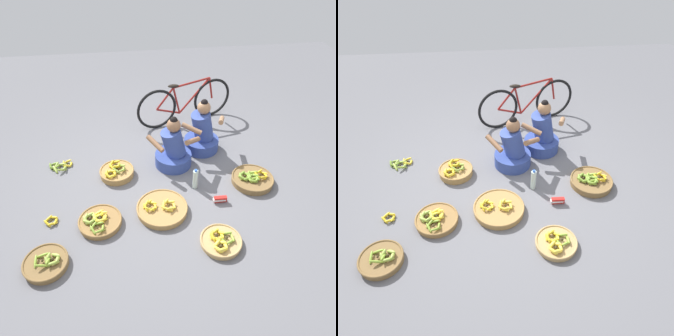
{
  "view_description": "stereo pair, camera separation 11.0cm",
  "coord_description": "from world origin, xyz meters",
  "views": [
    {
      "loc": [
        -0.41,
        -3.22,
        2.89
      ],
      "look_at": [
        0.0,
        -0.2,
        0.35
      ],
      "focal_mm": 33.76,
      "sensor_mm": 36.0,
      "label": 1
    },
    {
      "loc": [
        -0.3,
        -3.23,
        2.89
      ],
      "look_at": [
        0.0,
        -0.2,
        0.35
      ],
      "focal_mm": 33.76,
      "sensor_mm": 36.0,
      "label": 2
    }
  ],
  "objects": [
    {
      "name": "banana_basket_near_bicycle",
      "position": [
        1.14,
        -0.23,
        0.06
      ],
      "size": [
        0.56,
        0.56,
        0.15
      ],
      "color": "brown",
      "rests_on": "ground"
    },
    {
      "name": "loose_bananas_back_left",
      "position": [
        -1.44,
        -0.59,
        0.02
      ],
      "size": [
        0.18,
        0.19,
        0.07
      ],
      "color": "gold",
      "rests_on": "ground"
    },
    {
      "name": "vendor_woman_behind",
      "position": [
        0.62,
        0.61,
        0.27
      ],
      "size": [
        0.71,
        0.54,
        0.83
      ],
      "color": "#334793",
      "rests_on": "ground"
    },
    {
      "name": "banana_basket_front_left",
      "position": [
        -0.67,
        0.16,
        0.06
      ],
      "size": [
        0.47,
        0.47,
        0.17
      ],
      "color": "#A87F47",
      "rests_on": "ground"
    },
    {
      "name": "banana_basket_back_center",
      "position": [
        -0.13,
        -0.59,
        0.05
      ],
      "size": [
        0.63,
        0.63,
        0.15
      ],
      "color": "#A87F47",
      "rests_on": "ground"
    },
    {
      "name": "water_bottle",
      "position": [
        0.36,
        -0.23,
        0.14
      ],
      "size": [
        0.07,
        0.07,
        0.3
      ],
      "color": "silver",
      "rests_on": "ground"
    },
    {
      "name": "banana_basket_front_center",
      "position": [
        -1.41,
        -1.19,
        0.05
      ],
      "size": [
        0.47,
        0.47,
        0.14
      ],
      "color": "brown",
      "rests_on": "ground"
    },
    {
      "name": "banana_basket_front_right",
      "position": [
        0.46,
        -1.16,
        0.04
      ],
      "size": [
        0.47,
        0.47,
        0.13
      ],
      "color": "tan",
      "rests_on": "ground"
    },
    {
      "name": "vendor_woman_front",
      "position": [
        0.14,
        0.3,
        0.25
      ],
      "size": [
        0.76,
        0.52,
        0.78
      ],
      "color": "#334793",
      "rests_on": "ground"
    },
    {
      "name": "banana_basket_back_right",
      "position": [
        -0.88,
        -0.7,
        0.05
      ],
      "size": [
        0.51,
        0.51,
        0.14
      ],
      "color": "olive",
      "rests_on": "ground"
    },
    {
      "name": "ground_plane",
      "position": [
        0.0,
        0.0,
        0.0
      ],
      "size": [
        10.0,
        10.0,
        0.0
      ],
      "primitive_type": "plane",
      "color": "slate"
    },
    {
      "name": "bicycle_leaning",
      "position": [
        0.51,
        1.44,
        0.36
      ],
      "size": [
        1.65,
        0.51,
        0.73
      ],
      "color": "black",
      "rests_on": "ground"
    },
    {
      "name": "packet_carton_stack",
      "position": [
        0.62,
        -0.54,
        0.04
      ],
      "size": [
        0.18,
        0.07,
        0.09
      ],
      "color": "red",
      "rests_on": "ground"
    },
    {
      "name": "loose_bananas_near_vendor",
      "position": [
        -1.47,
        0.43,
        0.03
      ],
      "size": [
        0.33,
        0.26,
        0.1
      ],
      "color": "olive",
      "rests_on": "ground"
    }
  ]
}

